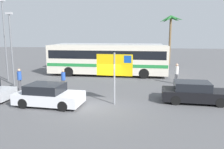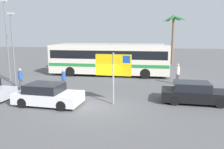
{
  "view_description": "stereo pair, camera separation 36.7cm",
  "coord_description": "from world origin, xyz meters",
  "px_view_note": "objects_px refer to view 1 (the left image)",
  "views": [
    {
      "loc": [
        2.76,
        -12.73,
        4.26
      ],
      "look_at": [
        0.27,
        3.81,
        1.3
      ],
      "focal_mm": 36.28,
      "sensor_mm": 36.0,
      "label": 1
    },
    {
      "loc": [
        3.12,
        -12.67,
        4.26
      ],
      "look_at": [
        0.27,
        3.81,
        1.3
      ],
      "focal_mm": 36.28,
      "sensor_mm": 36.0,
      "label": 2
    }
  ],
  "objects_px": {
    "bus_front_coach": "(107,59)",
    "car_black": "(195,92)",
    "pedestrian_crossing_lot": "(177,72)",
    "pedestrian_by_bus": "(19,78)",
    "bus_rear_coach": "(110,55)",
    "pedestrian_near_sign": "(63,78)",
    "ferry_sign": "(115,67)",
    "car_white": "(48,95)"
  },
  "relations": [
    {
      "from": "bus_front_coach",
      "to": "car_black",
      "type": "xyz_separation_m",
      "value": [
        7.09,
        -8.63,
        -1.15
      ]
    },
    {
      "from": "pedestrian_crossing_lot",
      "to": "pedestrian_by_bus",
      "type": "distance_m",
      "value": 12.96
    },
    {
      "from": "car_black",
      "to": "bus_front_coach",
      "type": "bearing_deg",
      "value": 131.55
    },
    {
      "from": "pedestrian_by_bus",
      "to": "bus_rear_coach",
      "type": "bearing_deg",
      "value": 63.11
    },
    {
      "from": "bus_rear_coach",
      "to": "pedestrian_near_sign",
      "type": "bearing_deg",
      "value": -100.27
    },
    {
      "from": "pedestrian_crossing_lot",
      "to": "pedestrian_by_bus",
      "type": "relative_size",
      "value": 1.06
    },
    {
      "from": "ferry_sign",
      "to": "car_black",
      "type": "relative_size",
      "value": 0.76
    },
    {
      "from": "pedestrian_crossing_lot",
      "to": "bus_rear_coach",
      "type": "bearing_deg",
      "value": -167.1
    },
    {
      "from": "bus_front_coach",
      "to": "pedestrian_near_sign",
      "type": "xyz_separation_m",
      "value": [
        -2.3,
        -6.78,
        -0.85
      ]
    },
    {
      "from": "pedestrian_near_sign",
      "to": "pedestrian_by_bus",
      "type": "relative_size",
      "value": 0.95
    },
    {
      "from": "ferry_sign",
      "to": "pedestrian_by_bus",
      "type": "xyz_separation_m",
      "value": [
        -7.78,
        2.46,
        -1.33
      ]
    },
    {
      "from": "pedestrian_by_bus",
      "to": "pedestrian_near_sign",
      "type": "bearing_deg",
      "value": 7.97
    },
    {
      "from": "bus_rear_coach",
      "to": "ferry_sign",
      "type": "relative_size",
      "value": 3.85
    },
    {
      "from": "ferry_sign",
      "to": "pedestrian_crossing_lot",
      "type": "height_order",
      "value": "ferry_sign"
    },
    {
      "from": "ferry_sign",
      "to": "pedestrian_crossing_lot",
      "type": "xyz_separation_m",
      "value": [
        4.49,
        6.64,
        -1.27
      ]
    },
    {
      "from": "bus_rear_coach",
      "to": "pedestrian_crossing_lot",
      "type": "height_order",
      "value": "bus_rear_coach"
    },
    {
      "from": "bus_front_coach",
      "to": "bus_rear_coach",
      "type": "bearing_deg",
      "value": 95.76
    },
    {
      "from": "car_white",
      "to": "car_black",
      "type": "distance_m",
      "value": 9.13
    },
    {
      "from": "bus_rear_coach",
      "to": "car_white",
      "type": "relative_size",
      "value": 3.0
    },
    {
      "from": "ferry_sign",
      "to": "pedestrian_crossing_lot",
      "type": "distance_m",
      "value": 8.12
    },
    {
      "from": "bus_rear_coach",
      "to": "ferry_sign",
      "type": "distance_m",
      "value": 13.87
    },
    {
      "from": "bus_front_coach",
      "to": "bus_rear_coach",
      "type": "xyz_separation_m",
      "value": [
        -0.38,
        3.81,
        0.0
      ]
    },
    {
      "from": "bus_rear_coach",
      "to": "car_black",
      "type": "xyz_separation_m",
      "value": [
        7.48,
        -12.45,
        -1.15
      ]
    },
    {
      "from": "pedestrian_near_sign",
      "to": "pedestrian_crossing_lot",
      "type": "height_order",
      "value": "pedestrian_crossing_lot"
    },
    {
      "from": "bus_front_coach",
      "to": "car_white",
      "type": "relative_size",
      "value": 3.0
    },
    {
      "from": "ferry_sign",
      "to": "pedestrian_near_sign",
      "type": "xyz_separation_m",
      "value": [
        -4.46,
        3.03,
        -1.39
      ]
    },
    {
      "from": "pedestrian_near_sign",
      "to": "pedestrian_crossing_lot",
      "type": "bearing_deg",
      "value": -107.73
    },
    {
      "from": "bus_front_coach",
      "to": "pedestrian_by_bus",
      "type": "bearing_deg",
      "value": -127.38
    },
    {
      "from": "ferry_sign",
      "to": "pedestrian_crossing_lot",
      "type": "relative_size",
      "value": 1.79
    },
    {
      "from": "bus_front_coach",
      "to": "pedestrian_by_bus",
      "type": "distance_m",
      "value": 9.29
    },
    {
      "from": "bus_front_coach",
      "to": "ferry_sign",
      "type": "relative_size",
      "value": 3.85
    },
    {
      "from": "ferry_sign",
      "to": "pedestrian_near_sign",
      "type": "distance_m",
      "value": 5.57
    },
    {
      "from": "ferry_sign",
      "to": "pedestrian_near_sign",
      "type": "relative_size",
      "value": 2.0
    },
    {
      "from": "car_white",
      "to": "car_black",
      "type": "bearing_deg",
      "value": 15.92
    },
    {
      "from": "bus_front_coach",
      "to": "pedestrian_by_bus",
      "type": "xyz_separation_m",
      "value": [
        -5.62,
        -7.35,
        -0.79
      ]
    },
    {
      "from": "pedestrian_near_sign",
      "to": "pedestrian_crossing_lot",
      "type": "xyz_separation_m",
      "value": [
        8.95,
        3.62,
        0.12
      ]
    },
    {
      "from": "bus_rear_coach",
      "to": "ferry_sign",
      "type": "bearing_deg",
      "value": -79.42
    },
    {
      "from": "ferry_sign",
      "to": "pedestrian_by_bus",
      "type": "relative_size",
      "value": 1.9
    },
    {
      "from": "bus_rear_coach",
      "to": "car_black",
      "type": "bearing_deg",
      "value": -59.0
    },
    {
      "from": "car_black",
      "to": "pedestrian_crossing_lot",
      "type": "height_order",
      "value": "pedestrian_crossing_lot"
    },
    {
      "from": "pedestrian_by_bus",
      "to": "bus_front_coach",
      "type": "bearing_deg",
      "value": 50.84
    },
    {
      "from": "pedestrian_near_sign",
      "to": "bus_front_coach",
      "type": "bearing_deg",
      "value": -58.49
    }
  ]
}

